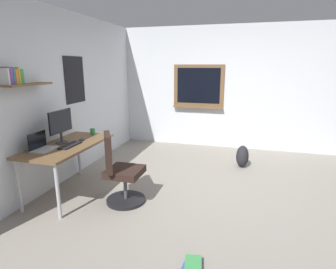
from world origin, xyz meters
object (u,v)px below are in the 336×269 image
at_px(desk, 68,149).
at_px(backpack, 242,156).
at_px(office_chair, 120,173).
at_px(monitor_primary, 61,124).
at_px(book_stack_on_floor, 192,265).
at_px(keyboard, 70,145).
at_px(computer_mouse, 82,140).
at_px(coffee_mug, 93,131).
at_px(laptop, 42,146).

bearing_deg(desk, backpack, -53.22).
distance_m(office_chair, monitor_primary, 1.09).
bearing_deg(office_chair, book_stack_on_floor, -129.96).
bearing_deg(keyboard, computer_mouse, 0.00).
xyz_separation_m(desk, computer_mouse, (0.21, -0.08, 0.09)).
bearing_deg(keyboard, monitor_primary, 61.70).
bearing_deg(keyboard, backpack, -51.10).
height_order(office_chair, keyboard, office_chair).
bearing_deg(backpack, keyboard, 128.90).
xyz_separation_m(monitor_primary, coffee_mug, (0.56, -0.14, -0.22)).
bearing_deg(desk, office_chair, -94.99).
distance_m(laptop, backpack, 3.28).
height_order(monitor_primary, backpack, monitor_primary).
bearing_deg(computer_mouse, backpack, -55.70).
height_order(desk, keyboard, keyboard).
bearing_deg(desk, book_stack_on_floor, -117.87).
height_order(desk, laptop, laptop).
bearing_deg(monitor_primary, laptop, 172.15).
relative_size(monitor_primary, computer_mouse, 4.46).
distance_m(desk, backpack, 2.95).
xyz_separation_m(monitor_primary, computer_mouse, (0.18, -0.19, -0.25)).
height_order(monitor_primary, coffee_mug, monitor_primary).
xyz_separation_m(monitor_primary, keyboard, (-0.10, -0.19, -0.26)).
xyz_separation_m(laptop, monitor_primary, (0.35, -0.05, 0.22)).
height_order(backpack, book_stack_on_floor, backpack).
height_order(office_chair, coffee_mug, office_chair).
xyz_separation_m(computer_mouse, coffee_mug, (0.39, 0.05, 0.03)).
relative_size(desk, keyboard, 3.78).
bearing_deg(desk, laptop, 153.30).
relative_size(computer_mouse, backpack, 0.27).
bearing_deg(backpack, computer_mouse, 124.30).
relative_size(desk, backpack, 3.58).
bearing_deg(computer_mouse, laptop, 155.15).
height_order(desk, backpack, desk).
relative_size(laptop, coffee_mug, 3.37).
bearing_deg(coffee_mug, office_chair, -130.96).
xyz_separation_m(desk, keyboard, (-0.07, -0.08, 0.08)).
bearing_deg(laptop, office_chair, -75.78).
relative_size(laptop, keyboard, 0.84).
relative_size(computer_mouse, book_stack_on_floor, 0.45).
bearing_deg(monitor_primary, desk, -107.63).
bearing_deg(monitor_primary, office_chair, -96.56).
bearing_deg(keyboard, book_stack_on_floor, -117.27).
xyz_separation_m(monitor_primary, backpack, (1.71, -2.44, -0.80)).
distance_m(desk, laptop, 0.37).
height_order(office_chair, laptop, same).
bearing_deg(coffee_mug, desk, 176.68).
bearing_deg(computer_mouse, desk, 158.03).
xyz_separation_m(coffee_mug, book_stack_on_floor, (-1.63, -1.92, -0.74)).
height_order(office_chair, monitor_primary, monitor_primary).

